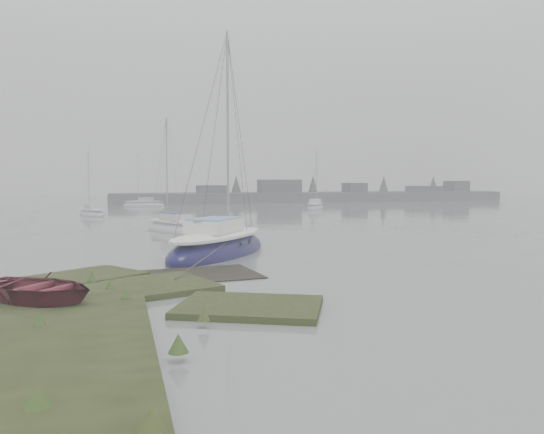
{
  "coord_description": "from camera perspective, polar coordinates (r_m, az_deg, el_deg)",
  "views": [
    {
      "loc": [
        -2.59,
        -13.16,
        3.25
      ],
      "look_at": [
        3.15,
        6.65,
        1.8
      ],
      "focal_mm": 35.0,
      "sensor_mm": 36.0,
      "label": 1
    }
  ],
  "objects": [
    {
      "name": "ground",
      "position": [
        43.36,
        -12.68,
        -0.38
      ],
      "size": [
        160.0,
        160.0,
        0.0
      ],
      "primitive_type": "plane",
      "color": "slate",
      "rests_on": "ground"
    },
    {
      "name": "sailboat_far_c",
      "position": [
        66.95,
        -13.6,
        1.31
      ],
      "size": [
        5.17,
        2.21,
        7.08
      ],
      "rotation": [
        0.0,
        0.0,
        1.46
      ],
      "color": "silver",
      "rests_on": "ground"
    },
    {
      "name": "sailboat_far_a",
      "position": [
        50.9,
        -18.8,
        0.37
      ],
      "size": [
        3.22,
        4.92,
        6.62
      ],
      "rotation": [
        0.0,
        0.0,
        0.39
      ],
      "color": "silver",
      "rests_on": "ground"
    },
    {
      "name": "sailboat_main",
      "position": [
        23.0,
        -5.81,
        -3.31
      ],
      "size": [
        6.53,
        7.35,
        10.49
      ],
      "rotation": [
        0.0,
        0.0,
        -0.67
      ],
      "color": "#0F0D39",
      "rests_on": "ground"
    },
    {
      "name": "far_shoreline",
      "position": [
        80.66,
        5.26,
        2.29
      ],
      "size": [
        60.0,
        8.0,
        4.15
      ],
      "color": "#4C4F51",
      "rests_on": "ground"
    },
    {
      "name": "sailboat_white",
      "position": [
        33.96,
        -10.52,
        -1.14
      ],
      "size": [
        4.08,
        5.72,
        7.76
      ],
      "rotation": [
        0.0,
        0.0,
        0.47
      ],
      "color": "silver",
      "rests_on": "ground"
    },
    {
      "name": "dinghy",
      "position": [
        14.55,
        -23.95,
        -6.95
      ],
      "size": [
        4.09,
        3.96,
        0.69
      ],
      "primitive_type": "imported",
      "rotation": [
        0.0,
        0.0,
        0.88
      ],
      "color": "maroon",
      "rests_on": "marsh_bank"
    },
    {
      "name": "sailboat_far_b",
      "position": [
        59.18,
        4.68,
        1.07
      ],
      "size": [
        4.01,
        5.28,
        7.23
      ],
      "rotation": [
        0.0,
        0.0,
        -0.52
      ],
      "color": "#A5A8AF",
      "rests_on": "ground"
    }
  ]
}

